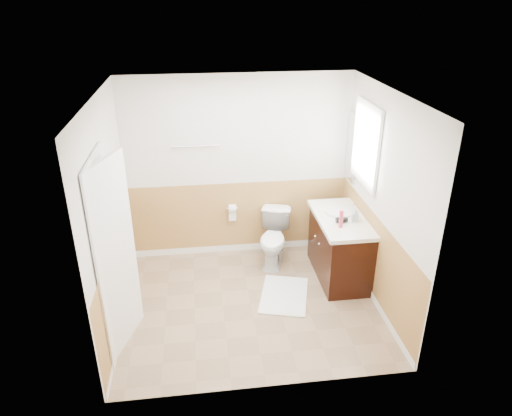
{
  "coord_description": "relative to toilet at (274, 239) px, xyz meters",
  "views": [
    {
      "loc": [
        -0.53,
        -4.56,
        3.44
      ],
      "look_at": [
        0.1,
        0.25,
        1.15
      ],
      "focal_mm": 32.84,
      "sensor_mm": 36.0,
      "label": 1
    }
  ],
  "objects": [
    {
      "name": "wainscot_back",
      "position": [
        -0.43,
        0.37,
        0.14
      ],
      "size": [
        3.0,
        0.0,
        3.0
      ],
      "primitive_type": "plane",
      "rotation": [
        1.57,
        0.0,
        0.0
      ],
      "color": "tan",
      "rests_on": "floor"
    },
    {
      "name": "vanity_cabinet",
      "position": [
        0.78,
        -0.44,
        0.04
      ],
      "size": [
        0.55,
        1.1,
        0.8
      ],
      "primitive_type": "cube",
      "color": "black",
      "rests_on": "floor"
    },
    {
      "name": "bath_mat",
      "position": [
        0.0,
        -0.81,
        -0.35
      ],
      "size": [
        0.74,
        0.92,
        0.02
      ],
      "primitive_type": "cube",
      "rotation": [
        0.0,
        0.0,
        -0.27
      ],
      "color": "white",
      "rests_on": "floor"
    },
    {
      "name": "countertop",
      "position": [
        0.77,
        -0.44,
        0.47
      ],
      "size": [
        0.6,
        1.15,
        0.05
      ],
      "primitive_type": "cube",
      "color": "silver",
      "rests_on": "vanity_cabinet"
    },
    {
      "name": "vanity_knob_right",
      "position": [
        0.48,
        -0.34,
        0.19
      ],
      "size": [
        0.03,
        0.03,
        0.03
      ],
      "primitive_type": "sphere",
      "color": "silver",
      "rests_on": "vanity_cabinet"
    },
    {
      "name": "window_frame",
      "position": [
        1.04,
        -0.33,
        1.39
      ],
      "size": [
        0.04,
        0.8,
        1.0
      ],
      "primitive_type": "cube",
      "color": "white",
      "rests_on": "wall_right"
    },
    {
      "name": "sink_basin",
      "position": [
        0.78,
        -0.29,
        0.5
      ],
      "size": [
        0.36,
        0.36,
        0.02
      ],
      "primitive_type": "cylinder",
      "color": "silver",
      "rests_on": "countertop"
    },
    {
      "name": "door_knob",
      "position": [
        -1.77,
        -1.03,
        0.59
      ],
      "size": [
        0.06,
        0.06,
        0.06
      ],
      "primitive_type": "sphere",
      "color": "silver",
      "rests_on": "door"
    },
    {
      "name": "ceiling",
      "position": [
        -0.43,
        -0.91,
        2.14
      ],
      "size": [
        3.0,
        3.0,
        0.0
      ],
      "primitive_type": "plane",
      "rotation": [
        3.14,
        0.0,
        0.0
      ],
      "color": "white",
      "rests_on": "floor"
    },
    {
      "name": "door_frame",
      "position": [
        -1.91,
        -1.36,
        0.67
      ],
      "size": [
        0.02,
        0.92,
        2.1
      ],
      "primitive_type": "cube",
      "color": "white",
      "rests_on": "wall_left"
    },
    {
      "name": "wall_front",
      "position": [
        -0.43,
        -2.21,
        0.89
      ],
      "size": [
        3.0,
        0.0,
        3.0
      ],
      "primitive_type": "plane",
      "rotation": [
        -1.57,
        0.0,
        0.0
      ],
      "color": "silver",
      "rests_on": "floor"
    },
    {
      "name": "tp_roll",
      "position": [
        -0.53,
        0.31,
        0.34
      ],
      "size": [
        0.1,
        0.11,
        0.11
      ],
      "primitive_type": "cylinder",
      "rotation": [
        0.0,
        1.57,
        0.0
      ],
      "color": "white",
      "rests_on": "tp_holder_bar"
    },
    {
      "name": "hair_dryer_body",
      "position": [
        0.73,
        -0.58,
        0.53
      ],
      "size": [
        0.14,
        0.07,
        0.07
      ],
      "primitive_type": "cylinder",
      "rotation": [
        0.0,
        1.57,
        0.0
      ],
      "color": "black",
      "rests_on": "countertop"
    },
    {
      "name": "wall_back",
      "position": [
        -0.43,
        0.39,
        0.89
      ],
      "size": [
        3.0,
        0.0,
        3.0
      ],
      "primitive_type": "plane",
      "rotation": [
        1.57,
        0.0,
        0.0
      ],
      "color": "silver",
      "rests_on": "floor"
    },
    {
      "name": "faucet",
      "position": [
        0.96,
        -0.29,
        0.56
      ],
      "size": [
        0.02,
        0.02,
        0.14
      ],
      "primitive_type": "cylinder",
      "color": "silver",
      "rests_on": "countertop"
    },
    {
      "name": "hair_dryer_handle",
      "position": [
        0.7,
        -0.52,
        0.5
      ],
      "size": [
        0.03,
        0.03,
        0.07
      ],
      "primitive_type": "cylinder",
      "color": "black",
      "rests_on": "countertop"
    },
    {
      "name": "wainscot_right",
      "position": [
        1.06,
        -0.91,
        0.14
      ],
      "size": [
        0.0,
        2.6,
        2.6
      ],
      "primitive_type": "plane",
      "rotation": [
        1.57,
        0.0,
        -1.57
      ],
      "color": "tan",
      "rests_on": "floor"
    },
    {
      "name": "mirror_panel",
      "position": [
        1.05,
        0.19,
        1.19
      ],
      "size": [
        0.02,
        0.35,
        0.9
      ],
      "primitive_type": "cube",
      "color": "silver",
      "rests_on": "wall_right"
    },
    {
      "name": "wainscot_left",
      "position": [
        -1.92,
        -0.91,
        0.14
      ],
      "size": [
        0.0,
        2.6,
        2.6
      ],
      "primitive_type": "plane",
      "rotation": [
        1.57,
        0.0,
        1.57
      ],
      "color": "tan",
      "rests_on": "floor"
    },
    {
      "name": "vanity_knob_left",
      "position": [
        0.48,
        -0.54,
        0.19
      ],
      "size": [
        0.03,
        0.03,
        0.03
      ],
      "primitive_type": "sphere",
      "color": "silver",
      "rests_on": "vanity_cabinet"
    },
    {
      "name": "wainscot_front",
      "position": [
        -0.43,
        -2.2,
        0.14
      ],
      "size": [
        3.0,
        0.0,
        3.0
      ],
      "primitive_type": "plane",
      "rotation": [
        -1.57,
        0.0,
        0.0
      ],
      "color": "tan",
      "rests_on": "floor"
    },
    {
      "name": "towel_bar",
      "position": [
        -0.98,
        0.33,
        1.24
      ],
      "size": [
        0.62,
        0.02,
        0.02
      ],
      "primitive_type": "cylinder",
      "rotation": [
        0.0,
        1.57,
        0.0
      ],
      "color": "silver",
      "rests_on": "wall_back"
    },
    {
      "name": "wall_left",
      "position": [
        -1.93,
        -0.91,
        0.89
      ],
      "size": [
        0.0,
        3.0,
        3.0
      ],
      "primitive_type": "plane",
      "rotation": [
        1.57,
        0.0,
        1.57
      ],
      "color": "silver",
      "rests_on": "floor"
    },
    {
      "name": "tp_holder_bar",
      "position": [
        -0.53,
        0.31,
        0.34
      ],
      "size": [
        0.14,
        0.02,
        0.02
      ],
      "primitive_type": "cylinder",
      "rotation": [
        0.0,
        1.57,
        0.0
      ],
      "color": "silver",
      "rests_on": "wall_back"
    },
    {
      "name": "floor",
      "position": [
        -0.43,
        -0.91,
        -0.36
      ],
      "size": [
        3.0,
        3.0,
        0.0
      ],
      "primitive_type": "plane",
      "color": "#8C7051",
      "rests_on": "ground"
    },
    {
      "name": "wall_right",
      "position": [
        1.07,
        -0.91,
        0.89
      ],
      "size": [
        0.0,
        3.0,
        3.0
      ],
      "primitive_type": "plane",
      "rotation": [
        1.57,
        0.0,
        -1.57
      ],
      "color": "silver",
      "rests_on": "floor"
    },
    {
      "name": "tp_sheet",
      "position": [
        -0.53,
        0.31,
        0.23
      ],
      "size": [
        0.1,
        0.01,
        0.16
      ],
      "primitive_type": "cube",
      "color": "white",
      "rests_on": "tp_roll"
    },
    {
      "name": "toilet",
      "position": [
        0.0,
        0.0,
        0.0
      ],
      "size": [
        0.57,
        0.78,
        0.71
      ],
      "primitive_type": "imported",
      "rotation": [
        0.0,
        0.0,
        -0.27
      ],
      "color": "white",
      "rests_on": "floor"
    },
    {
      "name": "soap_dispenser",
      "position": [
        0.9,
        -0.56,
        0.58
      ],
      "size": [
        0.09,
        0.09,
        0.17
      ],
      "primitive_type": "imported",
      "rotation": [
        0.0,
        0.0,
        -0.2
      ],
      "color": "#919BA3",
      "rests_on": "countertop"
    },
    {
      "name": "lotion_bottle",
      "position": [
        0.68,
        -0.7,
        0.6
      ],
      "size": [
        0.05,
        0.05,
        0.22
      ],
      "primitive_type": "cylinder",
      "color": "#CD354E",
      "rests_on": "countertop"
    },
    {
      "name": "door",
      "position": [
        -1.83,
        -1.36,
        0.66
      ],
      "size": [
        0.29,
        0.78,
        2.04
      ],
      "primitive_type": "cube",
      "rotation": [
        0.0,
        0.0,
        -0.31
      ],
      "color": "white",
      "rests_on": "wall_left"
    },
    {
      "name": "window_glass",
      "position": [
        1.06,
        -0.33,
        1.39
      ],
      "size": [
        0.01,
        0.7,
        0.9
      ],
      "primitive_type": "cube",
      "color": "white",
      "rests_on": "wall_right"
    }
  ]
}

